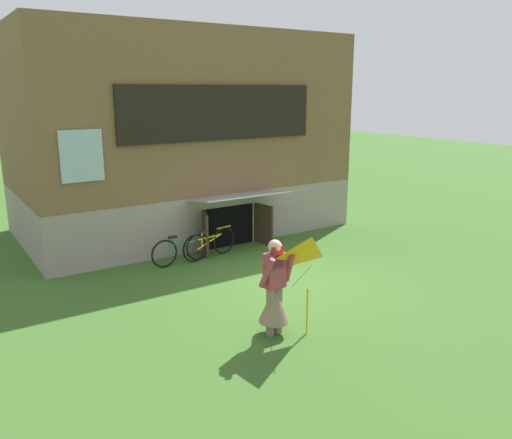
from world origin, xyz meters
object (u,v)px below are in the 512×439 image
(bicycle_yellow, at_px, (209,243))
(bicycle_green, at_px, (182,250))
(kite, at_px, (311,262))
(person, at_px, (275,295))

(bicycle_yellow, bearing_deg, bicycle_green, 172.08)
(bicycle_yellow, distance_m, bicycle_green, 0.76)
(kite, xyz_separation_m, bicycle_green, (-0.05, 4.62, -1.00))
(person, relative_size, kite, 0.98)
(bicycle_yellow, bearing_deg, kite, -109.92)
(bicycle_green, bearing_deg, person, -96.89)
(kite, relative_size, bicycle_yellow, 1.06)
(bicycle_green, bearing_deg, kite, -92.42)
(kite, bearing_deg, bicycle_green, 90.63)
(person, height_order, bicycle_yellow, person)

